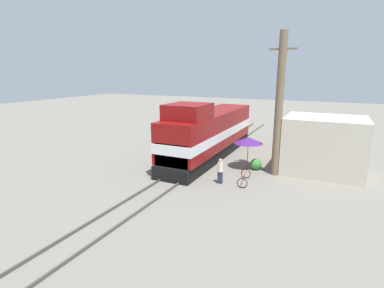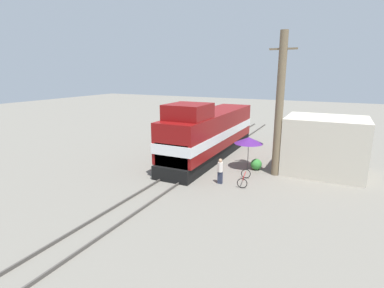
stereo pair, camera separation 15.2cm
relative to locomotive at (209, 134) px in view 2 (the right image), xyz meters
The scene contains 11 objects.
ground_plane 3.35m from the locomotive, 90.00° to the right, with size 120.00×120.00×0.00m, color slate.
rail_near 3.38m from the locomotive, 105.24° to the right, with size 0.08×41.46×0.15m, color #4C4742.
rail_far 3.38m from the locomotive, 74.76° to the right, with size 0.08×41.46×0.15m, color #4C4742.
locomotive is the anchor object (origin of this frame).
utility_pole 6.84m from the locomotive, 17.92° to the right, with size 1.80×0.53×9.73m.
vendor_umbrella 4.06m from the locomotive, 20.78° to the right, with size 2.11×2.11×2.42m.
billboard_sign 7.59m from the locomotive, 19.52° to the left, with size 2.40×0.12×3.26m.
shrub_cluster 4.96m from the locomotive, 17.77° to the right, with size 0.82×0.82×0.82m, color #388C38.
person_bystander 6.22m from the locomotive, 60.05° to the right, with size 0.34×0.34×1.68m.
bicycle 6.57m from the locomotive, 45.57° to the right, with size 0.95×2.01×0.65m.
building_block_distant 8.91m from the locomotive, ahead, with size 5.39×4.39×4.02m, color beige.
Camera 2 is at (9.51, -20.03, 7.11)m, focal length 28.00 mm.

